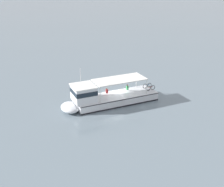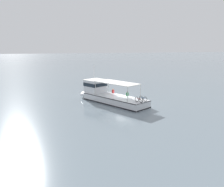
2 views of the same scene
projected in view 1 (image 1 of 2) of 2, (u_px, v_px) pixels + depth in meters
The scene contains 2 objects.
ground_plane at pixel (115, 98), 38.49m from camera, with size 400.00×400.00×0.00m, color slate.
ferry_main at pixel (105, 98), 35.95m from camera, with size 9.07×12.54×5.32m.
Camera 1 is at (35.19, 3.01, 15.31)m, focal length 45.44 mm.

